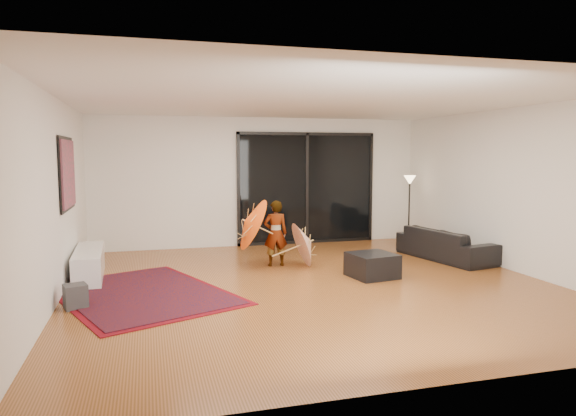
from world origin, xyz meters
name	(u,v)px	position (x,y,z in m)	size (l,w,h in m)	color
floor	(312,284)	(0.00, 0.00, 0.00)	(7.00, 7.00, 0.00)	#9B572A
ceiling	(313,101)	(0.00, 0.00, 2.70)	(7.00, 7.00, 0.00)	white
wall_back	(261,182)	(0.00, 3.50, 1.35)	(7.00, 7.00, 0.00)	silver
wall_front	(447,226)	(0.00, -3.50, 1.35)	(7.00, 7.00, 0.00)	silver
wall_left	(54,200)	(-3.50, 0.00, 1.35)	(7.00, 7.00, 0.00)	silver
wall_right	(515,190)	(3.50, 0.00, 1.35)	(7.00, 7.00, 0.00)	silver
sliding_door	(307,188)	(1.00, 3.47, 1.20)	(3.06, 0.07, 2.40)	black
painting	(68,174)	(-3.46, 1.00, 1.65)	(0.04, 1.28, 1.08)	black
media_console	(89,264)	(-3.25, 1.29, 0.23)	(0.41, 1.64, 0.45)	white
speaker	(76,296)	(-3.25, -0.34, 0.15)	(0.27, 0.27, 0.30)	#424244
persian_rug	(141,293)	(-2.46, 0.12, 0.01)	(2.93, 3.37, 0.02)	#610811
sofa	(445,244)	(2.95, 1.11, 0.28)	(1.94, 0.76, 0.57)	black
ottoman	(372,265)	(1.05, 0.18, 0.19)	(0.66, 0.66, 0.38)	black
floor_lamp	(410,190)	(3.10, 2.77, 1.17)	(0.25, 0.25, 1.48)	black
child	(276,233)	(-0.22, 1.39, 0.57)	(0.42, 0.27, 1.14)	#999999
parasol_orange	(245,226)	(-0.77, 1.34, 0.73)	(0.57, 0.93, 0.91)	#FC530D
parasol_white	(311,237)	(0.38, 1.24, 0.50)	(0.53, 0.79, 0.87)	white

